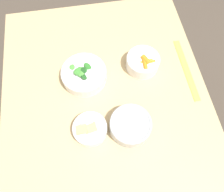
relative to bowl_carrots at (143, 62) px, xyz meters
The scene contains 7 objects.
ground_plane 0.83m from the bowl_carrots, 39.57° to the right, with size 10.00×10.00×0.00m, color #4C4238.
dining_table 0.33m from the bowl_carrots, 39.57° to the right, with size 1.33×0.90×0.74m.
bowl_carrots is the anchor object (origin of this frame).
bowl_greens 0.27m from the bowl_carrots, 86.14° to the right, with size 0.20×0.20×0.09m.
bowl_beans_hotdog 0.31m from the bowl_carrots, 21.99° to the right, with size 0.16×0.16×0.07m.
bowl_cookies 0.38m from the bowl_carrots, 45.92° to the right, with size 0.14×0.14×0.05m.
ruler 0.21m from the bowl_carrots, 76.16° to the left, with size 0.33×0.03×0.00m.
Camera 1 is at (0.30, -0.04, 1.61)m, focal length 35.00 mm.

